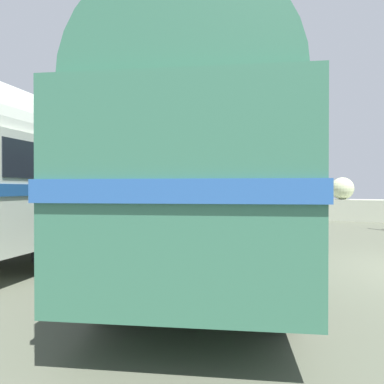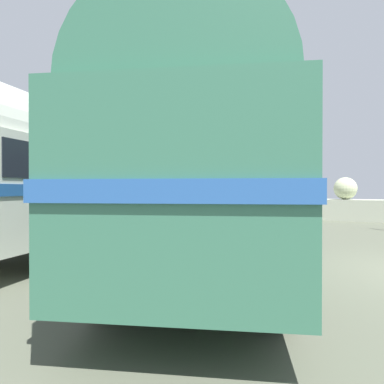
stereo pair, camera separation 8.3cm
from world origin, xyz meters
name	(u,v)px [view 2 (the right image)]	position (x,y,z in m)	size (l,w,h in m)	color
vintage_coach	(210,169)	(-4.10, -1.79, 2.05)	(5.55, 8.84, 3.70)	black
second_coach	(78,175)	(-8.54, -1.26, 2.05)	(4.75, 8.91, 3.70)	black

